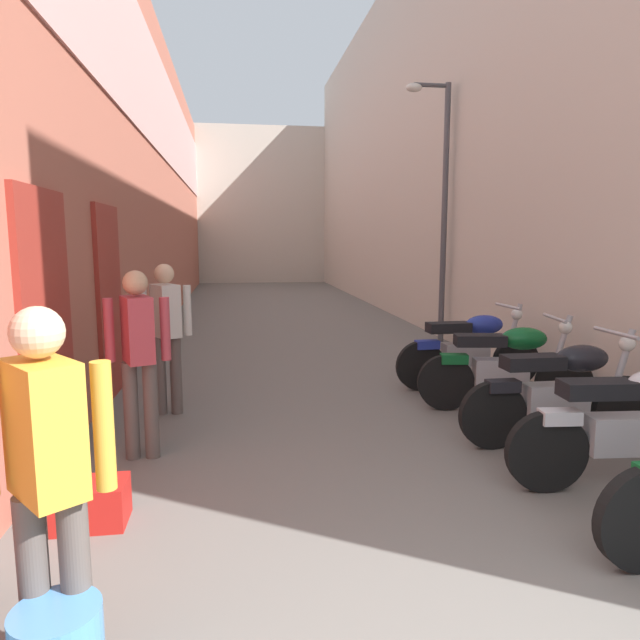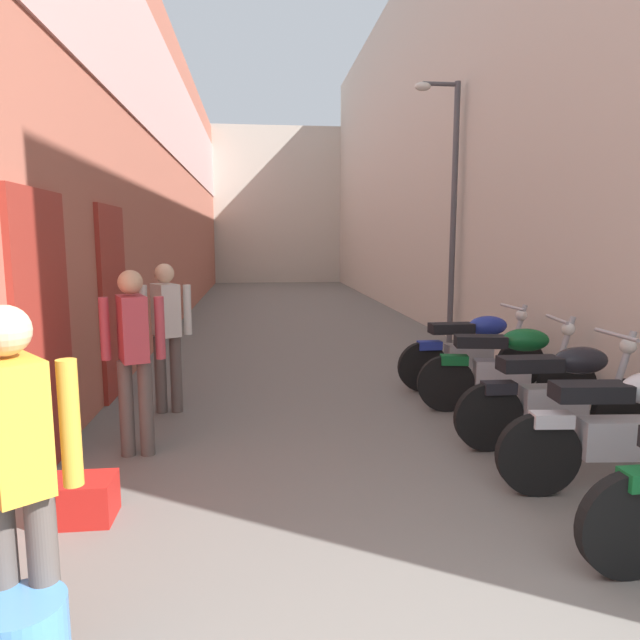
% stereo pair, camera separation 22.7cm
% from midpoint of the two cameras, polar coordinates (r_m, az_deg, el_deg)
% --- Properties ---
extents(ground_plane, '(38.51, 38.51, 0.00)m').
position_cam_midpoint_polar(ground_plane, '(10.59, -2.84, -1.67)').
color(ground_plane, '#66635E').
extents(building_left, '(0.45, 22.51, 6.28)m').
position_cam_midpoint_polar(building_left, '(12.52, -17.19, 14.05)').
color(building_left, '#B76651').
rests_on(building_left, ground).
extents(building_right, '(0.45, 22.51, 7.96)m').
position_cam_midpoint_polar(building_right, '(13.14, 8.98, 17.60)').
color(building_right, beige).
rests_on(building_right, ground).
extents(building_far_end, '(8.22, 2.00, 6.39)m').
position_cam_midpoint_polar(building_far_end, '(24.70, -6.32, 11.37)').
color(building_far_end, beige).
rests_on(building_far_end, ground).
extents(motorcycle_second, '(1.85, 0.58, 1.04)m').
position_cam_midpoint_polar(motorcycle_second, '(4.65, 28.00, -9.24)').
color(motorcycle_second, black).
rests_on(motorcycle_second, ground).
extents(motorcycle_third, '(1.85, 0.58, 1.04)m').
position_cam_midpoint_polar(motorcycle_third, '(5.37, 22.23, -6.61)').
color(motorcycle_third, black).
rests_on(motorcycle_third, ground).
extents(motorcycle_fourth, '(1.84, 0.58, 1.04)m').
position_cam_midpoint_polar(motorcycle_fourth, '(6.25, 17.40, -4.33)').
color(motorcycle_fourth, black).
rests_on(motorcycle_fourth, ground).
extents(motorcycle_fifth, '(1.85, 0.58, 1.04)m').
position_cam_midpoint_polar(motorcycle_fifth, '(7.08, 14.11, -2.75)').
color(motorcycle_fifth, black).
rests_on(motorcycle_fifth, ground).
extents(pedestrian_by_doorway, '(0.52, 0.39, 1.57)m').
position_cam_midpoint_polar(pedestrian_by_doorway, '(2.57, -28.30, -13.39)').
color(pedestrian_by_doorway, '#564C47').
rests_on(pedestrian_by_doorway, ground).
extents(pedestrian_mid_alley, '(0.52, 0.39, 1.57)m').
position_cam_midpoint_polar(pedestrian_mid_alley, '(4.86, -19.23, -2.94)').
color(pedestrian_mid_alley, '#564C47').
rests_on(pedestrian_mid_alley, ground).
extents(pedestrian_further_down, '(0.52, 0.39, 1.57)m').
position_cam_midpoint_polar(pedestrian_further_down, '(6.02, -16.38, -0.73)').
color(pedestrian_further_down, '#564C47').
rests_on(pedestrian_further_down, ground).
extents(plastic_crate, '(0.44, 0.32, 0.28)m').
position_cam_midpoint_polar(plastic_crate, '(4.10, -23.72, -16.70)').
color(plastic_crate, red).
rests_on(plastic_crate, ground).
extents(street_lamp, '(0.79, 0.18, 4.42)m').
position_cam_midpoint_polar(street_lamp, '(10.10, 11.41, 12.51)').
color(street_lamp, '#47474C').
rests_on(street_lamp, ground).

